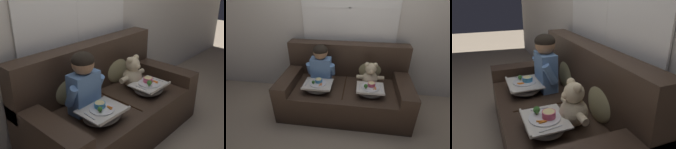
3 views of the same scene
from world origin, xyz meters
The scene contains 9 objects.
ground_plane centered at (0.00, 0.00, 0.00)m, with size 14.00×14.00×0.00m, color tan.
wall_back_with_window centered at (0.00, 0.57, 1.31)m, with size 8.00×0.08×2.60m.
couch centered at (0.00, 0.08, 0.34)m, with size 1.91×0.97×0.97m.
throw_pillow_behind_child centered at (-0.37, 0.30, 0.62)m, with size 0.39×0.19×0.40m.
throw_pillow_behind_teddy centered at (0.37, 0.30, 0.62)m, with size 0.40×0.19×0.41m.
child_figure centered at (-0.37, 0.05, 0.77)m, with size 0.43×0.21×0.60m.
teddy_bear centered at (0.37, 0.04, 0.60)m, with size 0.41×0.28×0.38m.
lap_tray_child centered at (-0.37, -0.19, 0.50)m, with size 0.40×0.34×0.17m.
lap_tray_teddy centered at (0.37, -0.19, 0.50)m, with size 0.37×0.32×0.18m.
Camera 3 is at (1.73, -0.57, 1.44)m, focal length 35.00 mm.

